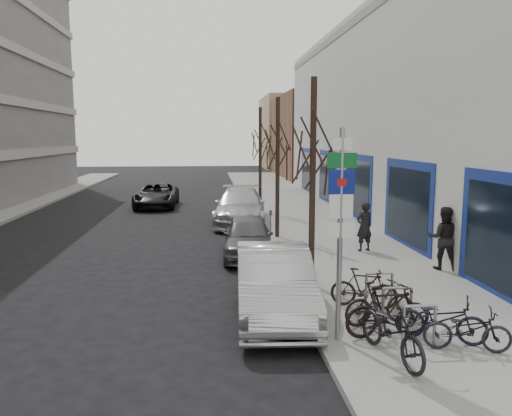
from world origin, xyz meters
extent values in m
plane|color=black|center=(0.00, 0.00, 0.00)|extent=(120.00, 120.00, 0.00)
cube|color=slate|center=(4.50, 10.00, 0.07)|extent=(5.00, 70.00, 0.15)
cube|color=brown|center=(13.00, 40.00, 4.00)|extent=(12.00, 14.00, 8.00)
cube|color=#937A5B|center=(13.50, 55.00, 4.50)|extent=(13.00, 12.00, 9.00)
cylinder|color=gray|center=(2.40, 0.00, 2.10)|extent=(0.10, 0.10, 4.20)
cube|color=white|center=(2.40, -0.03, 3.90)|extent=(0.35, 0.03, 0.22)
cube|color=#0C5926|center=(2.40, -0.03, 3.60)|extent=(0.55, 0.03, 0.28)
cube|color=navy|center=(2.40, -0.03, 3.20)|extent=(0.50, 0.03, 0.45)
cube|color=maroon|center=(2.40, -0.04, 3.20)|extent=(0.18, 0.02, 0.14)
cube|color=white|center=(2.40, -0.03, 2.75)|extent=(0.45, 0.03, 0.45)
cube|color=white|center=(2.40, -0.03, 2.30)|extent=(0.55, 0.03, 0.28)
cylinder|color=gray|center=(3.50, -0.50, 0.55)|extent=(0.06, 0.06, 0.80)
cylinder|color=gray|center=(4.10, -0.50, 0.55)|extent=(0.06, 0.06, 0.80)
cylinder|color=gray|center=(3.80, -0.50, 0.95)|extent=(0.60, 0.06, 0.06)
cylinder|color=gray|center=(3.50, 0.60, 0.55)|extent=(0.06, 0.06, 0.80)
cylinder|color=gray|center=(4.10, 0.60, 0.55)|extent=(0.06, 0.06, 0.80)
cylinder|color=gray|center=(3.80, 0.60, 0.95)|extent=(0.60, 0.06, 0.06)
cylinder|color=gray|center=(3.50, 1.70, 0.55)|extent=(0.06, 0.06, 0.80)
cylinder|color=gray|center=(4.10, 1.70, 0.55)|extent=(0.06, 0.06, 0.80)
cylinder|color=gray|center=(3.80, 1.70, 0.95)|extent=(0.60, 0.06, 0.06)
cylinder|color=black|center=(2.60, 3.50, 2.75)|extent=(0.16, 0.16, 5.50)
cylinder|color=black|center=(2.60, 10.00, 2.75)|extent=(0.16, 0.16, 5.50)
cylinder|color=black|center=(2.60, 16.50, 2.75)|extent=(0.16, 0.16, 5.50)
cylinder|color=gray|center=(2.15, 3.00, 0.70)|extent=(0.05, 0.05, 1.10)
cube|color=#3F3F44|center=(2.15, 3.00, 1.33)|extent=(0.10, 0.08, 0.18)
cylinder|color=gray|center=(2.15, 8.50, 0.70)|extent=(0.05, 0.05, 1.10)
cube|color=#3F3F44|center=(2.15, 8.50, 1.33)|extent=(0.10, 0.08, 0.18)
cylinder|color=gray|center=(2.15, 14.00, 0.70)|extent=(0.05, 0.05, 1.10)
cube|color=#3F3F44|center=(2.15, 14.00, 1.33)|extent=(0.10, 0.08, 0.18)
imported|color=black|center=(3.13, -0.90, 0.75)|extent=(1.00, 2.04, 1.19)
imported|color=black|center=(3.40, 0.03, 0.68)|extent=(1.79, 0.65, 1.07)
imported|color=black|center=(4.33, -0.26, 0.67)|extent=(1.75, 1.21, 1.04)
imported|color=black|center=(3.45, 0.68, 0.63)|extent=(1.66, 0.80, 0.97)
imported|color=black|center=(4.61, -0.73, 0.62)|extent=(1.62, 0.87, 0.94)
imported|color=black|center=(3.46, 1.74, 0.62)|extent=(1.60, 1.01, 0.93)
imported|color=#B1B0B6|center=(1.40, 1.83, 0.77)|extent=(1.87, 4.77, 1.55)
imported|color=#4D4E53|center=(1.27, 7.45, 0.68)|extent=(1.89, 4.11, 1.37)
imported|color=#B1B1B6|center=(1.40, 13.88, 0.81)|extent=(2.81, 5.78, 1.62)
imported|color=black|center=(-3.04, 19.89, 0.69)|extent=(2.35, 4.97, 1.37)
imported|color=black|center=(5.21, 7.28, 1.00)|extent=(0.71, 0.58, 1.69)
imported|color=black|center=(6.80, 4.78, 1.09)|extent=(0.82, 0.70, 1.89)
camera|label=1|loc=(-0.03, -8.97, 4.04)|focal=35.00mm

